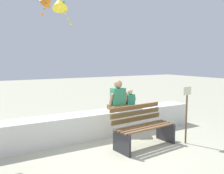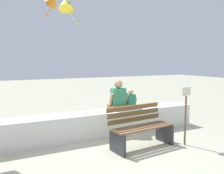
{
  "view_description": "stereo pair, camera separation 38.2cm",
  "coord_description": "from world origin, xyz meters",
  "px_view_note": "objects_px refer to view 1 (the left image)",
  "views": [
    {
      "loc": [
        -2.68,
        -4.17,
        1.87
      ],
      "look_at": [
        0.38,
        1.07,
        1.2
      ],
      "focal_mm": 38.86,
      "sensor_mm": 36.0,
      "label": 1
    },
    {
      "loc": [
        -2.35,
        -4.35,
        1.87
      ],
      "look_at": [
        0.38,
        1.07,
        1.2
      ],
      "focal_mm": 38.86,
      "sensor_mm": 36.0,
      "label": 2
    }
  ],
  "objects_px": {
    "person_adult": "(118,98)",
    "kite_yellow": "(60,3)",
    "person_child": "(130,101)",
    "sign_post": "(187,110)",
    "park_bench": "(143,128)"
  },
  "relations": [
    {
      "from": "person_child",
      "to": "sign_post",
      "type": "height_order",
      "value": "sign_post"
    },
    {
      "from": "person_adult",
      "to": "person_child",
      "type": "height_order",
      "value": "person_adult"
    },
    {
      "from": "person_child",
      "to": "kite_yellow",
      "type": "distance_m",
      "value": 4.73
    },
    {
      "from": "person_adult",
      "to": "kite_yellow",
      "type": "bearing_deg",
      "value": 95.57
    },
    {
      "from": "person_child",
      "to": "sign_post",
      "type": "relative_size",
      "value": 0.4
    },
    {
      "from": "park_bench",
      "to": "sign_post",
      "type": "xyz_separation_m",
      "value": [
        0.94,
        -0.36,
        0.36
      ]
    },
    {
      "from": "park_bench",
      "to": "sign_post",
      "type": "bearing_deg",
      "value": -20.75
    },
    {
      "from": "park_bench",
      "to": "kite_yellow",
      "type": "bearing_deg",
      "value": 93.18
    },
    {
      "from": "person_adult",
      "to": "sign_post",
      "type": "bearing_deg",
      "value": -60.39
    },
    {
      "from": "kite_yellow",
      "to": "sign_post",
      "type": "distance_m",
      "value": 6.03
    },
    {
      "from": "park_bench",
      "to": "person_child",
      "type": "bearing_deg",
      "value": 68.44
    },
    {
      "from": "park_bench",
      "to": "kite_yellow",
      "type": "relative_size",
      "value": 1.34
    },
    {
      "from": "park_bench",
      "to": "person_child",
      "type": "distance_m",
      "value": 1.31
    },
    {
      "from": "park_bench",
      "to": "kite_yellow",
      "type": "xyz_separation_m",
      "value": [
        -0.26,
        4.63,
        3.52
      ]
    },
    {
      "from": "person_adult",
      "to": "kite_yellow",
      "type": "distance_m",
      "value": 4.61
    }
  ]
}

